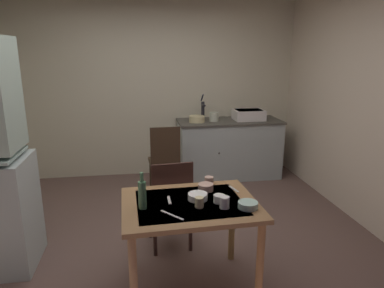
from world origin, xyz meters
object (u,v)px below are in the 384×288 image
(mug_dark, at_px, (224,202))
(hand_pump, at_px, (203,109))
(serving_bowl_wide, at_px, (198,197))
(sink_basin, at_px, (248,115))
(mixing_bowl_counter, at_px, (197,119))
(chair_far_side, at_px, (170,202))
(chair_by_counter, at_px, (165,159))
(dining_table, at_px, (190,215))
(glass_bottle, at_px, (142,194))

(mug_dark, bearing_deg, hand_pump, 82.49)
(hand_pump, distance_m, serving_bowl_wide, 2.58)
(sink_basin, distance_m, mixing_bowl_counter, 0.79)
(mug_dark, bearing_deg, chair_far_side, 113.24)
(sink_basin, relative_size, hand_pump, 1.13)
(mug_dark, bearing_deg, serving_bowl_wide, 133.54)
(mixing_bowl_counter, bearing_deg, chair_by_counter, -134.51)
(serving_bowl_wide, xyz_separation_m, mug_dark, (0.17, -0.18, 0.02))
(hand_pump, height_order, chair_by_counter, hand_pump)
(chair_by_counter, bearing_deg, sink_basin, 23.76)
(hand_pump, xyz_separation_m, serving_bowl_wide, (-0.52, -2.51, -0.27))
(serving_bowl_wide, bearing_deg, dining_table, -147.99)
(mixing_bowl_counter, distance_m, mug_dark, 2.61)
(serving_bowl_wide, distance_m, mug_dark, 0.24)
(hand_pump, xyz_separation_m, glass_bottle, (-0.94, -2.60, -0.18))
(hand_pump, relative_size, dining_table, 0.37)
(hand_pump, distance_m, mug_dark, 2.72)
(chair_by_counter, bearing_deg, mug_dark, -82.54)
(chair_far_side, xyz_separation_m, glass_bottle, (-0.26, -0.67, 0.38))
(mixing_bowl_counter, xyz_separation_m, serving_bowl_wide, (-0.41, -2.42, -0.14))
(sink_basin, relative_size, mixing_bowl_counter, 1.96)
(dining_table, relative_size, mug_dark, 12.20)
(mixing_bowl_counter, height_order, chair_far_side, mixing_bowl_counter)
(serving_bowl_wide, height_order, mug_dark, mug_dark)
(serving_bowl_wide, relative_size, mug_dark, 1.78)
(chair_far_side, bearing_deg, glass_bottle, -111.45)
(chair_by_counter, bearing_deg, hand_pump, 44.86)
(sink_basin, height_order, serving_bowl_wide, sink_basin)
(hand_pump, xyz_separation_m, chair_by_counter, (-0.63, -0.62, -0.54))
(hand_pump, relative_size, serving_bowl_wide, 2.56)
(serving_bowl_wide, bearing_deg, chair_by_counter, 93.14)
(mixing_bowl_counter, bearing_deg, dining_table, -101.08)
(hand_pump, bearing_deg, chair_far_side, -109.39)
(sink_basin, bearing_deg, mixing_bowl_counter, -176.39)
(mug_dark, relative_size, glass_bottle, 0.31)
(mixing_bowl_counter, distance_m, chair_far_side, 1.97)
(sink_basin, xyz_separation_m, serving_bowl_wide, (-1.21, -2.47, -0.17))
(dining_table, xyz_separation_m, mug_dark, (0.23, -0.13, 0.15))
(sink_basin, bearing_deg, hand_pump, 176.23)
(hand_pump, relative_size, mug_dark, 4.55)
(dining_table, xyz_separation_m, chair_by_counter, (-0.04, 1.93, -0.15))
(hand_pump, bearing_deg, dining_table, -102.98)
(glass_bottle, bearing_deg, serving_bowl_wide, 12.01)
(chair_far_side, height_order, glass_bottle, glass_bottle)
(mixing_bowl_counter, height_order, chair_by_counter, mixing_bowl_counter)
(sink_basin, relative_size, serving_bowl_wide, 2.89)
(chair_far_side, relative_size, mug_dark, 10.50)
(hand_pump, xyz_separation_m, dining_table, (-0.59, -2.56, -0.40))
(chair_by_counter, relative_size, serving_bowl_wide, 6.22)
(dining_table, xyz_separation_m, chair_far_side, (-0.09, 0.62, -0.17))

